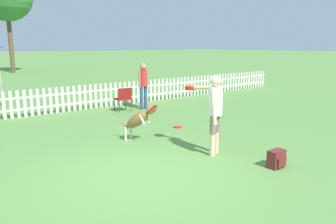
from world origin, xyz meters
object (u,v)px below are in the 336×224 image
(backpack_on_grass, at_px, (277,159))
(folding_chair_blue_left, at_px, (124,97))
(handler_person, at_px, (214,105))
(frisbee_near_dog, at_px, (215,132))
(leaping_dog, at_px, (138,119))
(spectator_standing, at_px, (143,82))
(frisbee_near_handler, at_px, (215,136))
(frisbee_midfield, at_px, (177,127))

(backpack_on_grass, distance_m, folding_chair_blue_left, 6.18)
(handler_person, distance_m, frisbee_near_dog, 1.98)
(leaping_dog, xyz_separation_m, spectator_standing, (2.28, 3.13, 0.43))
(frisbee_near_handler, bearing_deg, frisbee_near_dog, 44.28)
(frisbee_near_dog, bearing_deg, spectator_standing, 85.19)
(handler_person, height_order, frisbee_near_handler, handler_person)
(frisbee_midfield, xyz_separation_m, backpack_on_grass, (-0.49, -3.35, 0.15))
(frisbee_near_dog, height_order, backpack_on_grass, backpack_on_grass)
(frisbee_near_dog, bearing_deg, backpack_on_grass, -111.48)
(frisbee_near_handler, relative_size, frisbee_near_dog, 1.00)
(frisbee_near_handler, bearing_deg, spectator_standing, 81.45)
(frisbee_near_handler, bearing_deg, leaping_dog, 153.93)
(spectator_standing, bearing_deg, frisbee_near_handler, 76.46)
(folding_chair_blue_left, xyz_separation_m, spectator_standing, (0.74, -0.09, 0.47))
(leaping_dog, height_order, frisbee_near_handler, leaping_dog)
(frisbee_near_handler, xyz_separation_m, spectator_standing, (0.59, 3.95, 0.93))
(frisbee_near_handler, height_order, frisbee_midfield, same)
(spectator_standing, bearing_deg, frisbee_near_dog, 80.20)
(folding_chair_blue_left, distance_m, spectator_standing, 0.88)
(leaping_dog, height_order, frisbee_midfield, leaping_dog)
(backpack_on_grass, bearing_deg, spectator_standing, 78.35)
(leaping_dog, bearing_deg, handler_person, 90.32)
(backpack_on_grass, height_order, spectator_standing, spectator_standing)
(spectator_standing, bearing_deg, leaping_dog, 49.00)
(handler_person, height_order, leaping_dog, handler_person)
(leaping_dog, bearing_deg, backpack_on_grass, 87.64)
(handler_person, distance_m, spectator_standing, 5.07)
(leaping_dog, xyz_separation_m, frisbee_midfield, (1.52, 0.41, -0.50))
(backpack_on_grass, bearing_deg, folding_chair_blue_left, 85.30)
(frisbee_near_dog, height_order, folding_chair_blue_left, folding_chair_blue_left)
(frisbee_midfield, height_order, backpack_on_grass, backpack_on_grass)
(folding_chair_blue_left, bearing_deg, handler_person, 85.96)
(handler_person, relative_size, frisbee_near_dog, 7.05)
(leaping_dog, relative_size, frisbee_near_dog, 4.64)
(leaping_dog, relative_size, backpack_on_grass, 3.18)
(handler_person, xyz_separation_m, frisbee_near_dog, (1.29, 1.14, -0.99))
(backpack_on_grass, bearing_deg, handler_person, 105.47)
(handler_person, xyz_separation_m, frisbee_near_handler, (1.00, 0.86, -0.99))
(frisbee_midfield, relative_size, folding_chair_blue_left, 0.28)
(leaping_dog, xyz_separation_m, frisbee_near_dog, (1.97, -0.54, -0.50))
(frisbee_midfield, relative_size, backpack_on_grass, 0.68)
(frisbee_near_dog, height_order, frisbee_midfield, same)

